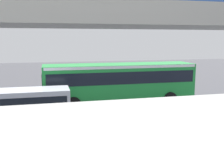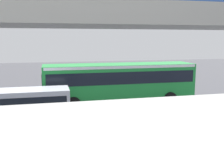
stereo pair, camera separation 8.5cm
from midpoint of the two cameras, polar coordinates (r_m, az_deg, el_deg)
The scene contains 9 objects.
ground at distance 20.36m, azimuth -1.93°, elevation -4.57°, with size 80.00×80.00×0.00m, color #424247.
city_bus at distance 20.25m, azimuth 1.52°, elevation 0.80°, with size 11.54×2.85×3.15m.
parked_van at distance 16.68m, azimuth -17.68°, elevation -4.07°, with size 4.80×2.17×2.05m.
pedestrian at distance 24.46m, azimuth 5.96°, elevation -0.07°, with size 0.38×0.38×1.79m.
lane_dash_leftmost at distance 24.99m, azimuth 10.23°, elevation -2.02°, with size 2.00×0.20×0.01m, color silver.
lane_dash_left at distance 23.68m, azimuth 1.32°, elevation -2.52°, with size 2.00×0.20×0.01m, color silver.
lane_dash_centre at distance 23.00m, azimuth -8.36°, elevation -2.99°, with size 2.00×0.20×0.01m, color silver.
lane_dash_right at distance 23.00m, azimuth -18.35°, elevation -3.39°, with size 2.00×0.20×0.01m, color silver.
pedestrian_overpass at distance 7.61m, azimuth 18.26°, elevation 10.46°, with size 30.61×2.60×6.92m.
Camera 1 is at (4.02, 19.32, 5.03)m, focal length 42.08 mm.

